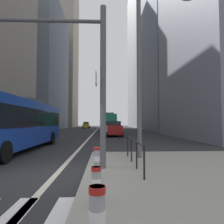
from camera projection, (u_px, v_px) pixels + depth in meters
ground_plane at (91, 136)px, 27.12m from camera, size 160.00×160.00×0.00m
lane_centre_line at (95, 132)px, 37.09m from camera, size 0.20×80.00×0.01m
office_tower_left_mid at (38, 67)px, 53.79m from camera, size 12.44×23.91×33.11m
office_tower_left_far at (58, 57)px, 78.74m from camera, size 13.69×16.08×54.68m
office_tower_right_mid at (170, 14)px, 46.42m from camera, size 11.48×19.32×53.36m
office_tower_right_far at (146, 56)px, 73.25m from camera, size 10.59×22.77×52.04m
city_bus_blue_oncoming at (17, 122)px, 12.65m from camera, size 2.82×12.03×3.40m
city_bus_red_receding at (109, 122)px, 36.60m from camera, size 2.86×11.44×3.40m
city_bus_red_distant at (109, 122)px, 54.83m from camera, size 2.74×11.12×3.40m
car_oncoming_mid at (86, 125)px, 59.84m from camera, size 2.05×4.08×1.94m
car_receding_near at (109, 128)px, 26.50m from camera, size 2.19×4.20×1.94m
car_receding_far at (114, 129)px, 25.69m from camera, size 2.09×4.07×1.94m
traffic_signal_gantry at (54, 60)px, 7.37m from camera, size 5.47×0.65×6.00m
street_lamp_post at (139, 50)px, 9.69m from camera, size 5.50×0.32×8.00m
bollard_front at (97, 223)px, 2.27m from camera, size 0.20×0.20×0.92m
bollard_left at (96, 184)px, 3.92m from camera, size 0.20×0.20×0.78m
bollard_right at (97, 161)px, 6.05m from camera, size 0.20×0.20×0.89m
pedestrian_railing at (134, 146)px, 7.81m from camera, size 0.06×4.03×0.98m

